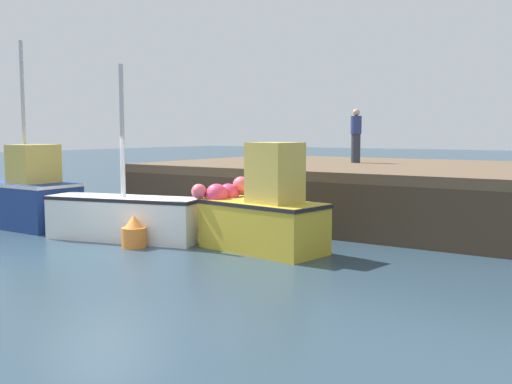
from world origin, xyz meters
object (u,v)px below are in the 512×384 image
(mooring_buoy_foreground, at_px, (134,233))
(dockworker, at_px, (356,136))
(fishing_boat_mid, at_px, (261,212))
(fishing_boat_near_right, at_px, (124,216))
(fishing_boat_near_left, at_px, (28,197))

(mooring_buoy_foreground, bearing_deg, dockworker, 76.71)
(fishing_boat_mid, bearing_deg, fishing_boat_near_right, -167.59)
(dockworker, bearing_deg, fishing_boat_near_left, -130.93)
(fishing_boat_near_right, height_order, fishing_boat_mid, fishing_boat_near_right)
(dockworker, bearing_deg, mooring_buoy_foreground, -103.29)
(fishing_boat_mid, bearing_deg, fishing_boat_near_left, -173.55)
(fishing_boat_mid, xyz_separation_m, dockworker, (-0.75, 6.53, 1.62))
(fishing_boat_near_right, distance_m, mooring_buoy_foreground, 1.04)
(fishing_boat_near_left, distance_m, fishing_boat_near_right, 3.66)
(dockworker, distance_m, mooring_buoy_foreground, 8.32)
(fishing_boat_near_left, xyz_separation_m, fishing_boat_mid, (7.11, 0.80, 0.03))
(fishing_boat_near_right, xyz_separation_m, dockworker, (2.71, 7.30, 1.89))
(fishing_boat_near_right, relative_size, mooring_buoy_foreground, 5.72)
(fishing_boat_mid, relative_size, dockworker, 1.87)
(fishing_boat_mid, relative_size, mooring_buoy_foreground, 4.30)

